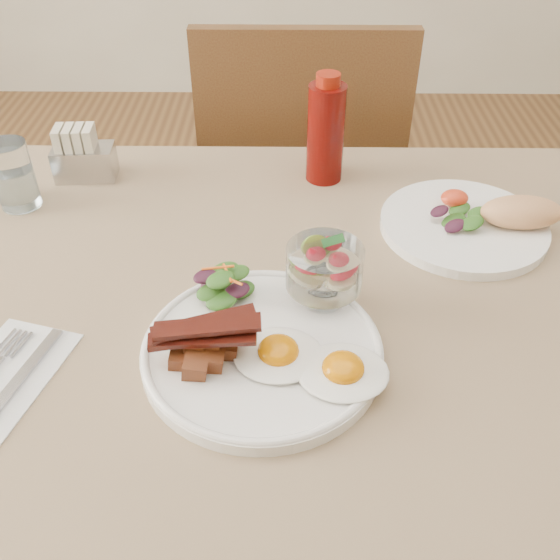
{
  "coord_description": "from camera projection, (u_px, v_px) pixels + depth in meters",
  "views": [
    {
      "loc": [
        -0.03,
        -0.59,
        1.28
      ],
      "look_at": [
        -0.04,
        -0.02,
        0.82
      ],
      "focal_mm": 40.0,
      "sensor_mm": 36.0,
      "label": 1
    }
  ],
  "objects": [
    {
      "name": "table",
      "position": [
        308.0,
        356.0,
        0.85
      ],
      "size": [
        1.33,
        0.88,
        0.75
      ],
      "color": "brown",
      "rests_on": "ground"
    },
    {
      "name": "bacon_potato_pile",
      "position": [
        203.0,
        344.0,
        0.69
      ],
      "size": [
        0.13,
        0.08,
        0.06
      ],
      "rotation": [
        0.0,
        0.0,
        -0.33
      ],
      "color": "brown",
      "rests_on": "main_plate"
    },
    {
      "name": "sugar_caddy",
      "position": [
        82.0,
        157.0,
        1.03
      ],
      "size": [
        0.1,
        0.06,
        0.09
      ],
      "rotation": [
        0.0,
        0.0,
        0.06
      ],
      "color": "#AFAEB3",
      "rests_on": "table"
    },
    {
      "name": "fried_eggs",
      "position": [
        310.0,
        361.0,
        0.69
      ],
      "size": [
        0.2,
        0.14,
        0.03
      ],
      "rotation": [
        0.0,
        0.0,
        0.3
      ],
      "color": "white",
      "rests_on": "main_plate"
    },
    {
      "name": "ketchup_bottle",
      "position": [
        326.0,
        132.0,
        1.0
      ],
      "size": [
        0.08,
        0.08,
        0.18
      ],
      "rotation": [
        0.0,
        0.0,
        0.34
      ],
      "color": "#520704",
      "rests_on": "table"
    },
    {
      "name": "hot_sauce_bottle",
      "position": [
        328.0,
        139.0,
        1.02
      ],
      "size": [
        0.04,
        0.04,
        0.13
      ],
      "rotation": [
        0.0,
        0.0,
        -0.27
      ],
      "color": "#520704",
      "rests_on": "table"
    },
    {
      "name": "second_plate",
      "position": [
        477.0,
        221.0,
        0.92
      ],
      "size": [
        0.27,
        0.25,
        0.06
      ],
      "rotation": [
        0.0,
        0.0,
        0.36
      ],
      "color": "white",
      "rests_on": "table"
    },
    {
      "name": "side_salad",
      "position": [
        224.0,
        286.0,
        0.77
      ],
      "size": [
        0.08,
        0.08,
        0.04
      ],
      "rotation": [
        0.0,
        0.0,
        -0.28
      ],
      "color": "#214D14",
      "rests_on": "main_plate"
    },
    {
      "name": "main_plate",
      "position": [
        262.0,
        351.0,
        0.72
      ],
      "size": [
        0.28,
        0.28,
        0.02
      ],
      "primitive_type": "cylinder",
      "color": "white",
      "rests_on": "table"
    },
    {
      "name": "water_glass",
      "position": [
        15.0,
        179.0,
        0.96
      ],
      "size": [
        0.06,
        0.06,
        0.11
      ],
      "color": "white",
      "rests_on": "table"
    },
    {
      "name": "chair_far",
      "position": [
        300.0,
        191.0,
        1.45
      ],
      "size": [
        0.42,
        0.42,
        0.93
      ],
      "color": "brown",
      "rests_on": "ground"
    },
    {
      "name": "fruit_cup",
      "position": [
        324.0,
        268.0,
        0.75
      ],
      "size": [
        0.09,
        0.09,
        0.09
      ],
      "rotation": [
        0.0,
        0.0,
        -0.05
      ],
      "color": "white",
      "rests_on": "main_plate"
    }
  ]
}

